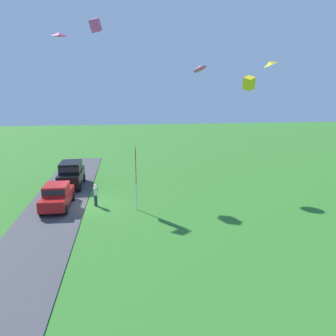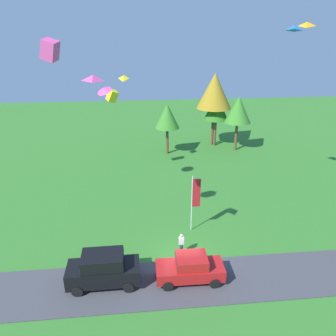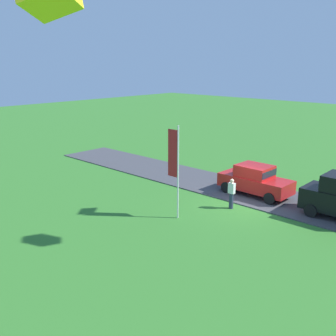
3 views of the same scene
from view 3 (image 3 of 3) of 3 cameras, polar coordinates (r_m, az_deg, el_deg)
name	(u,v)px [view 3 (image 3 of 3)]	position (r m, az deg, el deg)	size (l,w,h in m)	color
ground_plane	(240,205)	(22.85, 10.47, -5.33)	(120.00, 120.00, 0.00)	#337528
pavement_strip	(260,195)	(24.62, 13.23, -3.90)	(36.00, 4.40, 0.06)	#424247
car_sedan_mid_row	(255,179)	(24.32, 12.51, -1.59)	(4.43, 2.02, 1.84)	red
person_watching_sky	(231,193)	(22.00, 9.20, -3.66)	(0.36, 0.24, 1.71)	#2D334C
flag_banner	(175,160)	(19.92, 0.97, 1.18)	(0.71, 0.08, 4.88)	silver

